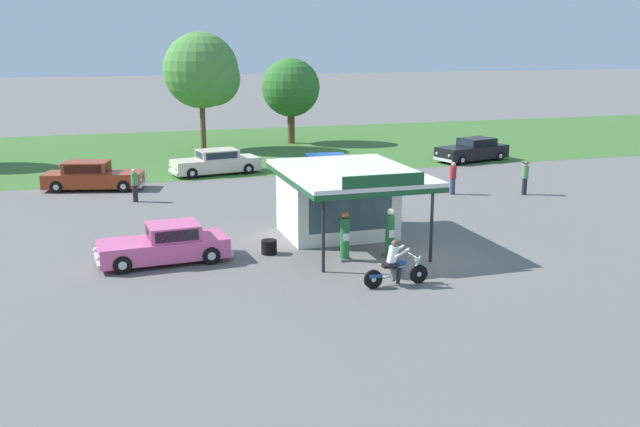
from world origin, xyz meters
TOP-DOWN VIEW (x-y plane):
  - ground_plane at (0.00, 0.00)m, footprint 300.00×300.00m
  - grass_verge_strip at (0.00, 30.00)m, footprint 120.00×24.00m
  - service_station_kiosk at (-1.65, 3.88)m, footprint 5.03×7.15m
  - gas_pump_nearside at (-2.55, 0.61)m, footprint 0.44×0.44m
  - gas_pump_offside at (-0.76, 0.61)m, footprint 0.44×0.44m
  - motorcycle_with_rider at (-1.88, -2.57)m, footprint 2.30×0.70m
  - featured_classic_sedan at (-8.90, 2.34)m, footprint 4.92×2.14m
  - parked_car_back_row_centre_right at (-4.25, 19.76)m, footprint 5.62×2.75m
  - parked_car_back_row_centre_left at (-11.46, 17.02)m, footprint 5.65×3.04m
  - parked_car_back_row_far_left at (1.61, 16.14)m, footprint 5.33×2.28m
  - parked_car_back_row_right at (13.11, 19.53)m, footprint 5.48×3.10m
  - bystander_chatting_near_pumps at (-9.40, 13.17)m, footprint 0.34×0.34m
  - bystander_leaning_by_kiosk at (10.35, 8.91)m, footprint 0.38×0.38m
  - bystander_standing_back_lot at (6.77, 10.11)m, footprint 0.34×0.34m
  - tree_oak_distant_spare at (-3.35, 29.75)m, footprint 5.50×5.49m
  - tree_oak_far_left at (3.61, 31.49)m, footprint 4.53×4.53m
  - spare_tire_stack at (-5.03, 2.26)m, footprint 0.60×0.60m

SIDE VIEW (x-z plane):
  - ground_plane at x=0.00m, z-range 0.00..0.00m
  - grass_verge_strip at x=0.00m, z-range 0.00..0.01m
  - spare_tire_stack at x=-5.03m, z-range 0.00..0.54m
  - featured_classic_sedan at x=-8.90m, z-range -0.07..1.36m
  - motorcycle_with_rider at x=-1.88m, z-range -0.14..1.44m
  - parked_car_back_row_far_left at x=1.61m, z-range -0.05..1.41m
  - parked_car_back_row_centre_right at x=-4.25m, z-range -0.05..1.44m
  - parked_car_back_row_centre_left at x=-11.46m, z-range -0.07..1.49m
  - parked_car_back_row_right at x=13.11m, z-range -0.05..1.48m
  - gas_pump_offside at x=-0.76m, z-range -0.08..1.77m
  - gas_pump_nearside at x=-2.55m, z-range -0.08..1.80m
  - bystander_chatting_near_pumps at x=-9.40m, z-range 0.05..1.74m
  - bystander_standing_back_lot at x=6.77m, z-range 0.05..1.77m
  - bystander_leaning_by_kiosk at x=10.35m, z-range 0.07..1.82m
  - service_station_kiosk at x=-1.65m, z-range 0.01..3.45m
  - tree_oak_far_left at x=3.61m, z-range 1.02..7.66m
  - tree_oak_distant_spare at x=-3.35m, z-range 1.37..9.94m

